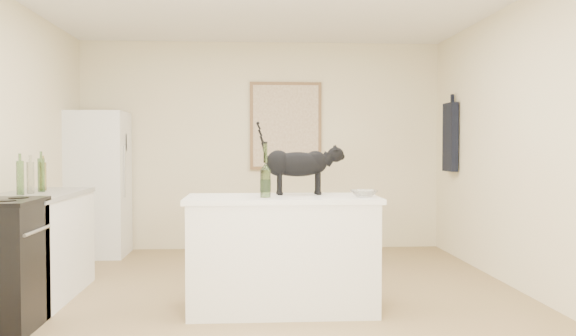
{
  "coord_description": "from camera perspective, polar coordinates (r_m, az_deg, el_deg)",
  "views": [
    {
      "loc": [
        -0.15,
        -4.96,
        1.29
      ],
      "look_at": [
        0.15,
        -0.15,
        1.12
      ],
      "focal_mm": 38.12,
      "sensor_mm": 36.0,
      "label": 1
    }
  ],
  "objects": [
    {
      "name": "floor",
      "position": [
        5.13,
        -1.82,
        -12.55
      ],
      "size": [
        5.5,
        5.5,
        0.0
      ],
      "primitive_type": "plane",
      "color": "#91734D",
      "rests_on": "ground"
    },
    {
      "name": "wall_back",
      "position": [
        7.72,
        -2.45,
        2.08
      ],
      "size": [
        4.5,
        0.0,
        4.5
      ],
      "primitive_type": "plane",
      "rotation": [
        1.57,
        0.0,
        0.0
      ],
      "color": "beige",
      "rests_on": "ground"
    },
    {
      "name": "wall_front",
      "position": [
        2.22,
        0.3,
        2.3
      ],
      "size": [
        4.5,
        0.0,
        4.5
      ],
      "primitive_type": "plane",
      "rotation": [
        -1.57,
        0.0,
        0.0
      ],
      "color": "beige",
      "rests_on": "ground"
    },
    {
      "name": "wall_right",
      "position": [
        5.51,
        22.25,
        1.97
      ],
      "size": [
        0.0,
        5.5,
        5.5
      ],
      "primitive_type": "plane",
      "rotation": [
        1.57,
        0.0,
        -1.57
      ],
      "color": "beige",
      "rests_on": "ground"
    },
    {
      "name": "island_base",
      "position": [
        4.85,
        -0.56,
        -8.2
      ],
      "size": [
        1.44,
        0.67,
        0.86
      ],
      "primitive_type": "cube",
      "color": "white",
      "rests_on": "floor"
    },
    {
      "name": "island_top",
      "position": [
        4.79,
        -0.56,
        -2.89
      ],
      "size": [
        1.5,
        0.7,
        0.04
      ],
      "primitive_type": "cube",
      "color": "white",
      "rests_on": "island_base"
    },
    {
      "name": "left_cabinets",
      "position": [
        5.63,
        -22.34,
        -6.92
      ],
      "size": [
        0.6,
        1.4,
        0.86
      ],
      "primitive_type": "cube",
      "color": "white",
      "rests_on": "floor"
    },
    {
      "name": "left_countertop",
      "position": [
        5.58,
        -22.4,
        -2.35
      ],
      "size": [
        0.62,
        1.44,
        0.04
      ],
      "primitive_type": "cube",
      "color": "gray",
      "rests_on": "left_cabinets"
    },
    {
      "name": "fridge",
      "position": [
        7.54,
        -17.37,
        -1.42
      ],
      "size": [
        0.68,
        0.68,
        1.7
      ],
      "primitive_type": "cube",
      "color": "white",
      "rests_on": "floor"
    },
    {
      "name": "artwork_frame",
      "position": [
        7.7,
        -0.21,
        3.95
      ],
      "size": [
        0.9,
        0.03,
        1.1
      ],
      "primitive_type": "cube",
      "color": "brown",
      "rests_on": "wall_back"
    },
    {
      "name": "artwork_canvas",
      "position": [
        7.68,
        -0.2,
        3.95
      ],
      "size": [
        0.82,
        0.0,
        1.02
      ],
      "primitive_type": "cube",
      "color": "beige",
      "rests_on": "wall_back"
    },
    {
      "name": "hanging_garment",
      "position": [
        7.39,
        14.9,
        2.8
      ],
      "size": [
        0.08,
        0.34,
        0.8
      ],
      "primitive_type": "cube",
      "color": "black",
      "rests_on": "wall_right"
    },
    {
      "name": "black_cat",
      "position": [
        4.95,
        0.89,
        0.04
      ],
      "size": [
        0.64,
        0.23,
        0.44
      ],
      "primitive_type": null,
      "rotation": [
        0.0,
        0.0,
        0.06
      ],
      "color": "black",
      "rests_on": "island_top"
    },
    {
      "name": "wine_bottle",
      "position": [
        4.68,
        -2.12,
        -0.46
      ],
      "size": [
        0.1,
        0.1,
        0.38
      ],
      "primitive_type": "cylinder",
      "rotation": [
        0.0,
        0.0,
        -0.39
      ],
      "color": "#335823",
      "rests_on": "island_top"
    },
    {
      "name": "glass_bowl",
      "position": [
        4.76,
        7.09,
        -2.37
      ],
      "size": [
        0.23,
        0.23,
        0.05
      ],
      "primitive_type": "imported",
      "rotation": [
        0.0,
        0.0,
        -0.09
      ],
      "color": "silver",
      "rests_on": "island_top"
    },
    {
      "name": "fridge_paper",
      "position": [
        7.5,
        -14.76,
        2.32
      ],
      "size": [
        0.03,
        0.16,
        0.2
      ],
      "primitive_type": "cube",
      "rotation": [
        0.0,
        0.0,
        0.17
      ],
      "color": "silver",
      "rests_on": "fridge"
    },
    {
      "name": "counter_bottle_cluster",
      "position": [
        5.58,
        -22.63,
        -0.76
      ],
      "size": [
        0.12,
        0.55,
        0.29
      ],
      "color": "brown",
      "rests_on": "left_countertop"
    }
  ]
}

